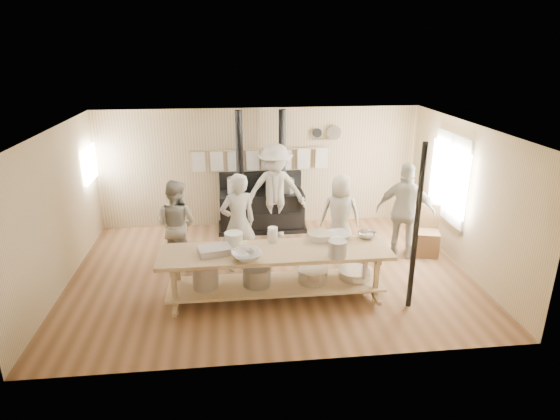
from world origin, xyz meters
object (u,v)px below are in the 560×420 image
at_px(stove, 261,206).
at_px(cook_by_window, 275,191).
at_px(cook_far_left, 238,223).
at_px(cook_left, 176,224).
at_px(cook_center, 340,214).
at_px(cook_right, 405,212).
at_px(prep_table, 275,269).
at_px(chair, 426,240).
at_px(roasting_pan, 215,250).

distance_m(stove, cook_by_window, 0.66).
distance_m(cook_far_left, cook_left, 1.14).
bearing_deg(cook_center, cook_left, 16.48).
distance_m(cook_center, cook_right, 1.22).
xyz_separation_m(cook_right, cook_by_window, (-2.31, 1.34, 0.07)).
bearing_deg(prep_table, cook_left, 140.35).
height_order(chair, roasting_pan, roasting_pan).
height_order(cook_left, cook_right, cook_right).
height_order(cook_left, roasting_pan, cook_left).
relative_size(cook_right, chair, 1.93).
relative_size(cook_center, chair, 1.63).
height_order(stove, cook_far_left, stove).
relative_size(stove, cook_by_window, 1.32).
bearing_deg(cook_by_window, prep_table, -95.69).
bearing_deg(cook_right, roasting_pan, 45.32).
bearing_deg(stove, prep_table, -90.04).
height_order(prep_table, cook_center, cook_center).
bearing_deg(cook_far_left, stove, -125.40).
bearing_deg(cook_left, cook_center, -149.37).
relative_size(cook_right, roasting_pan, 3.78).
xyz_separation_m(cook_far_left, roasting_pan, (-0.39, -1.11, 0.00)).
distance_m(stove, cook_far_left, 2.04).
distance_m(cook_far_left, cook_right, 3.13).
height_order(cook_by_window, roasting_pan, cook_by_window).
distance_m(cook_right, roasting_pan, 3.75).
bearing_deg(chair, roasting_pan, -144.28).
height_order(cook_far_left, chair, cook_far_left).
xyz_separation_m(cook_far_left, chair, (3.63, 0.28, -0.62)).
height_order(cook_far_left, cook_left, cook_far_left).
bearing_deg(cook_left, cook_right, -155.91).
xyz_separation_m(stove, cook_far_left, (-0.55, -1.93, 0.38)).
bearing_deg(cook_right, stove, -9.07).
bearing_deg(stove, roasting_pan, -107.02).
bearing_deg(cook_left, prep_table, 165.40).
bearing_deg(prep_table, stove, 89.96).
bearing_deg(cook_left, stove, -109.92).
bearing_deg(cook_far_left, cook_center, 176.69).
bearing_deg(cook_far_left, cook_by_window, -137.32).
xyz_separation_m(cook_left, cook_right, (4.23, -0.07, 0.10)).
xyz_separation_m(cook_right, roasting_pan, (-3.51, -1.32, -0.02)).
distance_m(prep_table, cook_far_left, 1.28).
relative_size(prep_table, cook_right, 1.95).
distance_m(cook_far_left, cook_center, 2.06).
distance_m(prep_table, chair, 3.39).
distance_m(prep_table, cook_by_window, 2.69).
distance_m(stove, chair, 3.50).
bearing_deg(roasting_pan, cook_left, 117.36).
xyz_separation_m(stove, chair, (3.08, -1.65, -0.24)).
relative_size(cook_by_window, chair, 2.07).
xyz_separation_m(stove, cook_right, (2.58, -1.72, 0.40)).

